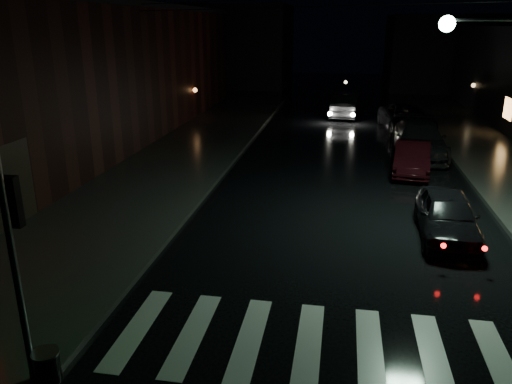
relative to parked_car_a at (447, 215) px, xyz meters
The scene contains 13 objects.
ground 8.98m from the parked_car_a, 132.57° to the right, with size 120.00×120.00×0.00m, color black.
sidewalk_left 13.32m from the parked_car_a, 146.19° to the left, with size 6.00×44.00×0.15m, color #282826.
sidewalk_right 8.41m from the parked_car_a, 61.97° to the left, with size 4.00×44.00×0.15m, color #282826.
building_left 20.55m from the parked_car_a, 152.49° to the left, with size 10.00×36.00×7.00m, color black.
building_far_left 41.76m from the parked_car_a, 112.69° to the left, with size 14.00×10.00×8.00m, color black.
building_far_right 39.32m from the parked_car_a, 78.32° to the left, with size 14.00×10.00×7.00m, color black.
crosswalk 6.85m from the parked_car_a, 116.64° to the right, with size 9.00×3.00×0.01m, color beige.
signal_pole_corner 11.53m from the parked_car_a, 135.52° to the right, with size 0.68×0.61×4.20m.
parked_car_a is the anchor object (origin of this frame).
parked_car_b 6.90m from the parked_car_a, 91.62° to the left, with size 1.42×4.08×1.34m, color black.
parked_car_c 10.03m from the parked_car_a, 87.29° to the left, with size 2.30×5.65×1.64m, color black.
parked_car_d 16.15m from the parked_car_a, 87.95° to the left, with size 2.58×5.60×1.56m, color black.
oncoming_car 20.58m from the parked_car_a, 98.45° to the left, with size 1.68×4.82×1.59m, color black.
Camera 1 is at (2.81, -8.01, 6.07)m, focal length 35.00 mm.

